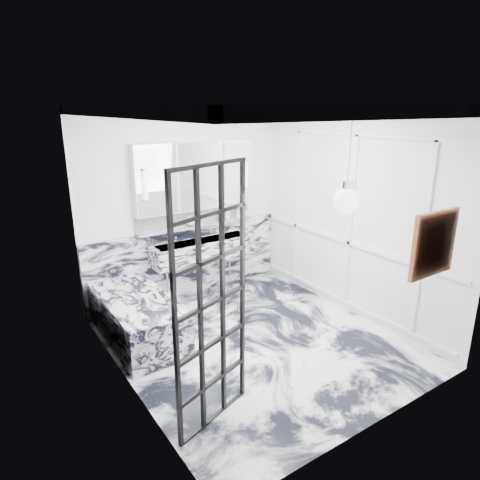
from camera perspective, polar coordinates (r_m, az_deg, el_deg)
floor at (r=5.48m, az=2.00°, el=-13.24°), size 3.60×3.60×0.00m
ceiling at (r=4.72m, az=2.38°, el=17.48°), size 3.60×3.60×0.00m
wall_back at (r=6.41m, az=-7.34°, el=4.71°), size 3.60×0.00×3.60m
wall_front at (r=3.70m, az=18.84°, el=-5.67°), size 3.60×0.00×3.60m
wall_left at (r=4.22m, az=-15.70°, el=-2.52°), size 0.00×3.60×3.60m
wall_right at (r=5.97m, az=14.73°, el=3.33°), size 0.00×3.60×3.60m
marble_clad_back at (r=6.64m, az=-6.95°, el=-2.71°), size 3.18×0.05×1.05m
marble_clad_left at (r=4.25m, az=-15.45°, el=-3.25°), size 0.02×3.56×2.68m
panel_molding at (r=5.98m, az=14.53°, el=2.38°), size 0.03×3.40×2.30m
soap_bottle_a at (r=6.71m, az=-1.65°, el=3.59°), size 0.09×0.09×0.20m
soap_bottle_b at (r=6.82m, az=-0.23°, el=3.70°), size 0.09×0.09×0.17m
soap_bottle_c at (r=6.88m, az=0.53°, el=3.77°), size 0.13×0.13×0.16m
face_pot at (r=6.41m, az=-6.54°, el=2.57°), size 0.16×0.16×0.16m
amber_bottle at (r=6.65m, az=-2.80°, el=2.98°), size 0.04×0.04×0.10m
flower_vase at (r=4.98m, az=-9.06°, el=-8.84°), size 0.09×0.09×0.12m
crittall_door at (r=3.71m, az=-3.79°, el=-8.37°), size 0.84×0.33×2.36m
artwork at (r=4.19m, az=24.45°, el=-0.48°), size 0.50×0.05×0.50m
pendant_light at (r=3.69m, az=13.97°, el=5.05°), size 0.22×0.22×0.22m
trough_sink at (r=6.45m, az=-4.94°, el=-1.32°), size 1.60×0.45×0.30m
ledge at (r=6.49m, az=-5.73°, el=1.92°), size 1.90×0.14×0.04m
subway_tile at (r=6.51m, az=-6.02°, el=3.18°), size 1.90×0.03×0.23m
mirror_cabinet at (r=6.34m, az=-5.96°, el=8.48°), size 1.90×0.16×1.00m
sconce_left at (r=5.92m, az=-12.57°, el=7.14°), size 0.07×0.07×0.40m
sconce_right at (r=6.68m, az=0.72°, el=8.68°), size 0.07×0.07×0.40m
bathtub at (r=5.57m, az=-13.58°, el=-9.99°), size 0.75×1.65×0.55m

